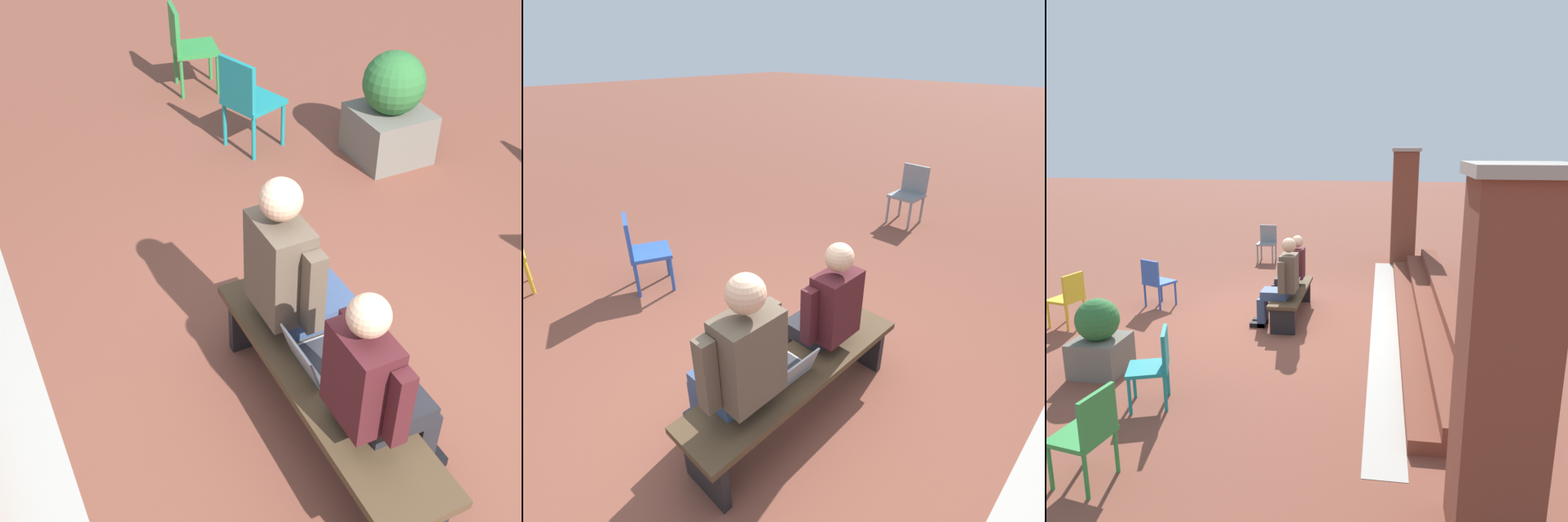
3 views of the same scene
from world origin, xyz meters
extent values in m
plane|color=brown|center=(0.00, 0.00, 0.00)|extent=(60.00, 60.00, 0.00)
cube|color=#4C3823|center=(-0.11, 0.29, 0.42)|extent=(1.80, 0.44, 0.05)
cube|color=black|center=(-0.91, 0.29, 0.20)|extent=(0.06, 0.37, 0.40)
cube|color=black|center=(0.69, 0.29, 0.20)|extent=(0.06, 0.37, 0.40)
cube|color=#232328|center=(-0.45, 0.13, 0.50)|extent=(0.30, 0.35, 0.12)
cube|color=#232328|center=(-0.53, -0.04, 0.23)|extent=(0.10, 0.11, 0.45)
cube|color=black|center=(-0.53, -0.10, 0.03)|extent=(0.10, 0.21, 0.06)
cube|color=#232328|center=(-0.37, -0.04, 0.23)|extent=(0.10, 0.11, 0.45)
cube|color=black|center=(-0.37, -0.10, 0.03)|extent=(0.10, 0.21, 0.06)
cube|color=#47191E|center=(-0.45, 0.33, 0.81)|extent=(0.34, 0.21, 0.49)
cube|color=maroon|center=(-0.45, 0.22, 0.78)|extent=(0.04, 0.01, 0.30)
cube|color=#47191E|center=(-0.67, 0.27, 0.79)|extent=(0.08, 0.09, 0.42)
cube|color=#47191E|center=(-0.24, 0.27, 0.79)|extent=(0.08, 0.09, 0.42)
sphere|color=#DBAD89|center=(-0.45, 0.33, 1.18)|extent=(0.19, 0.19, 0.19)
cube|color=#384C75|center=(0.35, 0.11, 0.51)|extent=(0.34, 0.40, 0.14)
cube|color=#384C75|center=(0.26, -0.09, 0.23)|extent=(0.11, 0.12, 0.45)
cube|color=black|center=(0.26, -0.15, 0.03)|extent=(0.11, 0.24, 0.07)
cube|color=#384C75|center=(0.44, -0.09, 0.23)|extent=(0.11, 0.12, 0.45)
cube|color=black|center=(0.44, -0.15, 0.03)|extent=(0.11, 0.24, 0.07)
cube|color=brown|center=(0.35, 0.33, 0.86)|extent=(0.38, 0.24, 0.56)
cube|color=brown|center=(0.11, 0.26, 0.84)|extent=(0.09, 0.10, 0.47)
cube|color=brown|center=(0.59, 0.26, 0.84)|extent=(0.09, 0.10, 0.47)
sphere|color=#DBAD89|center=(0.35, 0.33, 1.28)|extent=(0.22, 0.22, 0.22)
cube|color=#9EA0A5|center=(-0.01, 0.25, 0.46)|extent=(0.32, 0.22, 0.02)
cube|color=#2D2D33|center=(-0.01, 0.24, 0.47)|extent=(0.29, 0.15, 0.00)
cube|color=#9EA0A5|center=(-0.01, 0.39, 0.57)|extent=(0.32, 0.07, 0.19)
cube|color=#33519E|center=(-0.01, 0.38, 0.57)|extent=(0.28, 0.06, 0.17)
cylinder|color=gold|center=(0.59, -3.23, 0.20)|extent=(0.04, 0.04, 0.40)
cylinder|color=gold|center=(0.66, -2.87, 0.20)|extent=(0.04, 0.04, 0.40)
cube|color=#2D56B7|center=(-0.34, -2.07, 0.42)|extent=(0.55, 0.55, 0.04)
cube|color=#2D56B7|center=(-0.17, -2.15, 0.64)|extent=(0.20, 0.38, 0.40)
cylinder|color=#2D56B7|center=(-0.43, -1.83, 0.20)|extent=(0.04, 0.04, 0.40)
cylinder|color=#2D56B7|center=(-0.58, -2.16, 0.20)|extent=(0.04, 0.04, 0.40)
cylinder|color=#2D56B7|center=(-0.11, -1.98, 0.20)|extent=(0.04, 0.04, 0.40)
cylinder|color=#2D56B7|center=(-0.25, -2.31, 0.20)|extent=(0.04, 0.04, 0.40)
cube|color=gray|center=(-3.94, -1.00, 0.42)|extent=(0.43, 0.43, 0.04)
cube|color=gray|center=(-4.13, -1.00, 0.64)|extent=(0.05, 0.40, 0.40)
cylinder|color=gray|center=(-3.76, -1.18, 0.20)|extent=(0.04, 0.04, 0.40)
cylinder|color=gray|center=(-3.76, -0.82, 0.20)|extent=(0.04, 0.04, 0.40)
cylinder|color=gray|center=(-4.12, -1.18, 0.20)|extent=(0.04, 0.04, 0.40)
cylinder|color=gray|center=(-4.12, -0.82, 0.20)|extent=(0.04, 0.04, 0.40)
camera|label=1|loc=(-2.24, 1.68, 3.23)|focal=50.00mm
camera|label=2|loc=(1.47, 1.68, 2.40)|focal=28.00mm
camera|label=3|loc=(7.64, 1.68, 2.77)|focal=35.00mm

